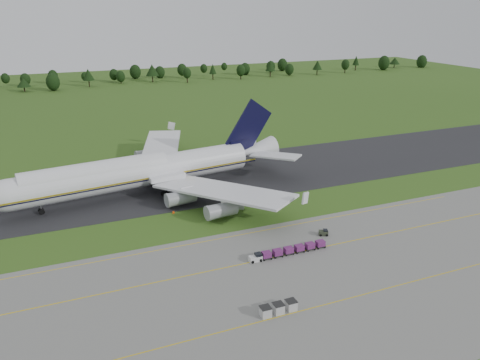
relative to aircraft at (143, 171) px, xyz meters
name	(u,v)px	position (x,y,z in m)	size (l,w,h in m)	color
ground	(224,218)	(14.91, -23.18, -6.59)	(600.00, 600.00, 0.00)	#305319
apron	(290,291)	(14.91, -57.18, -6.56)	(300.00, 52.00, 0.06)	slate
taxiway	(191,181)	(14.91, 4.82, -6.55)	(300.00, 40.00, 0.08)	black
apron_markings	(273,272)	(14.91, -50.16, -6.53)	(300.00, 30.20, 0.01)	gold
tree_line	(125,75)	(26.94, 196.18, -0.24)	(526.33, 22.46, 11.96)	black
aircraft	(143,171)	(0.00, 0.00, 0.00)	(82.52, 79.37, 23.08)	silver
baggage_train	(287,251)	(20.72, -45.06, -5.70)	(17.51, 1.59, 1.53)	silver
utility_cart	(323,233)	(32.35, -40.45, -5.99)	(2.32, 1.91, 1.10)	#2C3324
uld_row	(278,308)	(10.11, -62.16, -5.64)	(6.59, 1.79, 1.76)	#ACACAC
edge_markers	(198,209)	(10.47, -16.06, -6.32)	(13.38, 0.30, 0.60)	#FD4708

